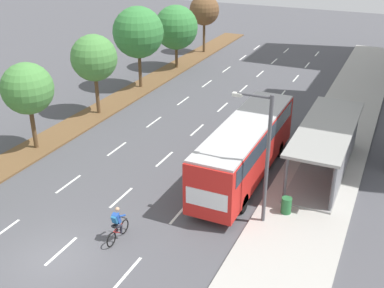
# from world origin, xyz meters

# --- Properties ---
(ground_plane) EXTENTS (140.00, 140.00, 0.00)m
(ground_plane) POSITION_xyz_m (0.00, 0.00, 0.00)
(ground_plane) COLOR #4C4C51
(median_strip) EXTENTS (2.60, 52.00, 0.12)m
(median_strip) POSITION_xyz_m (-8.30, 20.00, 0.06)
(median_strip) COLOR brown
(median_strip) RESTS_ON ground
(sidewalk_right) EXTENTS (4.50, 52.00, 0.15)m
(sidewalk_right) POSITION_xyz_m (9.25, 20.00, 0.07)
(sidewalk_right) COLOR #ADAAA3
(sidewalk_right) RESTS_ON ground
(lane_divider_left) EXTENTS (0.14, 47.14, 0.01)m
(lane_divider_left) POSITION_xyz_m (-3.50, 18.07, 0.00)
(lane_divider_left) COLOR white
(lane_divider_left) RESTS_ON ground
(lane_divider_center) EXTENTS (0.14, 47.14, 0.01)m
(lane_divider_center) POSITION_xyz_m (0.00, 18.07, 0.00)
(lane_divider_center) COLOR white
(lane_divider_center) RESTS_ON ground
(lane_divider_right) EXTENTS (0.14, 47.14, 0.01)m
(lane_divider_right) POSITION_xyz_m (3.50, 18.07, 0.00)
(lane_divider_right) COLOR white
(lane_divider_right) RESTS_ON ground
(bus_shelter) EXTENTS (2.90, 9.50, 2.86)m
(bus_shelter) POSITION_xyz_m (9.53, 12.94, 1.87)
(bus_shelter) COLOR gray
(bus_shelter) RESTS_ON sidewalk_right
(bus) EXTENTS (2.54, 11.29, 3.37)m
(bus) POSITION_xyz_m (5.25, 10.54, 2.07)
(bus) COLOR red
(bus) RESTS_ON ground
(cyclist) EXTENTS (0.46, 1.82, 1.71)m
(cyclist) POSITION_xyz_m (1.87, 2.40, 0.79)
(cyclist) COLOR black
(cyclist) RESTS_ON ground
(median_tree_second) EXTENTS (3.23, 3.23, 5.62)m
(median_tree_second) POSITION_xyz_m (-8.26, 8.41, 4.11)
(median_tree_second) COLOR brown
(median_tree_second) RESTS_ON median_strip
(median_tree_third) EXTENTS (3.42, 3.42, 5.99)m
(median_tree_third) POSITION_xyz_m (-8.12, 15.22, 4.39)
(median_tree_third) COLOR brown
(median_tree_third) RESTS_ON median_strip
(median_tree_fourth) EXTENTS (4.34, 4.34, 6.97)m
(median_tree_fourth) POSITION_xyz_m (-8.38, 22.03, 4.91)
(median_tree_fourth) COLOR brown
(median_tree_fourth) RESTS_ON median_strip
(median_tree_fifth) EXTENTS (4.25, 4.25, 6.10)m
(median_tree_fifth) POSITION_xyz_m (-8.21, 28.85, 4.08)
(median_tree_fifth) COLOR brown
(median_tree_fifth) RESTS_ON median_strip
(median_tree_farthest) EXTENTS (3.25, 3.25, 6.20)m
(median_tree_farthest) POSITION_xyz_m (-8.17, 35.66, 4.67)
(median_tree_farthest) COLOR brown
(median_tree_farthest) RESTS_ON median_strip
(streetlight) EXTENTS (1.91, 0.24, 6.50)m
(streetlight) POSITION_xyz_m (7.42, 6.53, 3.89)
(streetlight) COLOR #4C4C51
(streetlight) RESTS_ON sidewalk_right
(trash_bin) EXTENTS (0.52, 0.52, 0.85)m
(trash_bin) POSITION_xyz_m (8.45, 7.66, 0.57)
(trash_bin) COLOR #286B38
(trash_bin) RESTS_ON sidewalk_right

